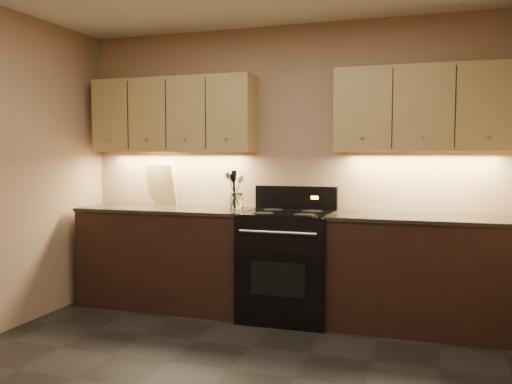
{
  "coord_description": "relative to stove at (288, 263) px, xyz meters",
  "views": [
    {
      "loc": [
        1.26,
        -2.83,
        1.43
      ],
      "look_at": [
        -0.14,
        1.45,
        1.11
      ],
      "focal_mm": 38.0,
      "sensor_mm": 36.0,
      "label": 1
    }
  ],
  "objects": [
    {
      "name": "black_turner",
      "position": [
        -0.5,
        0.03,
        0.64
      ],
      "size": [
        0.12,
        0.12,
        0.36
      ],
      "primitive_type": null,
      "rotation": [
        -0.1,
        -0.05,
        0.19
      ],
      "color": "black",
      "rests_on": "utensil_crock"
    },
    {
      "name": "counter_left",
      "position": [
        -1.18,
        0.02,
        -0.01
      ],
      "size": [
        1.62,
        0.62,
        0.93
      ],
      "color": "black",
      "rests_on": "ground"
    },
    {
      "name": "wooden_spoon",
      "position": [
        -0.54,
        0.05,
        0.62
      ],
      "size": [
        0.12,
        0.15,
        0.32
      ],
      "primitive_type": null,
      "rotation": [
        -0.24,
        0.24,
        0.2
      ],
      "color": "tan",
      "rests_on": "utensil_crock"
    },
    {
      "name": "steel_spatula",
      "position": [
        -0.47,
        0.06,
        0.64
      ],
      "size": [
        0.21,
        0.12,
        0.36
      ],
      "primitive_type": null,
      "rotation": [
        0.13,
        -0.31,
        -0.21
      ],
      "color": "silver",
      "rests_on": "utensil_crock"
    },
    {
      "name": "upper_cab_right",
      "position": [
        1.1,
        0.17,
        1.32
      ],
      "size": [
        1.44,
        0.3,
        0.7
      ],
      "primitive_type": "cube",
      "color": "tan",
      "rests_on": "wall_back"
    },
    {
      "name": "outlet_plate",
      "position": [
        -1.38,
        0.31,
        0.64
      ],
      "size": [
        0.08,
        0.01,
        0.12
      ],
      "primitive_type": "cube",
      "color": "#B2B5BA",
      "rests_on": "wall_back"
    },
    {
      "name": "cutting_board",
      "position": [
        -1.37,
        0.27,
        0.65
      ],
      "size": [
        0.34,
        0.17,
        0.41
      ],
      "primitive_type": "cube",
      "rotation": [
        0.21,
        0.0,
        -0.21
      ],
      "color": "tan",
      "rests_on": "counter_left"
    },
    {
      "name": "upper_cab_left",
      "position": [
        -1.18,
        0.17,
        1.32
      ],
      "size": [
        1.6,
        0.3,
        0.7
      ],
      "primitive_type": "cube",
      "color": "tan",
      "rests_on": "wall_back"
    },
    {
      "name": "wall_back",
      "position": [
        -0.08,
        0.32,
        0.82
      ],
      "size": [
        4.0,
        0.04,
        2.6
      ],
      "primitive_type": "cube",
      "color": "#A07A5E",
      "rests_on": "ground"
    },
    {
      "name": "black_spoon",
      "position": [
        -0.51,
        0.07,
        0.62
      ],
      "size": [
        0.06,
        0.12,
        0.32
      ],
      "primitive_type": null,
      "rotation": [
        0.19,
        -0.0,
        -0.01
      ],
      "color": "black",
      "rests_on": "utensil_crock"
    },
    {
      "name": "utensil_crock",
      "position": [
        -0.5,
        0.05,
        0.52
      ],
      "size": [
        0.15,
        0.15,
        0.15
      ],
      "color": "white",
      "rests_on": "counter_left"
    },
    {
      "name": "stove",
      "position": [
        0.0,
        0.0,
        0.0
      ],
      "size": [
        0.76,
        0.68,
        1.14
      ],
      "color": "black",
      "rests_on": "ground"
    },
    {
      "name": "counter_right",
      "position": [
        1.1,
        0.02,
        -0.01
      ],
      "size": [
        1.46,
        0.62,
        0.93
      ],
      "color": "black",
      "rests_on": "ground"
    }
  ]
}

